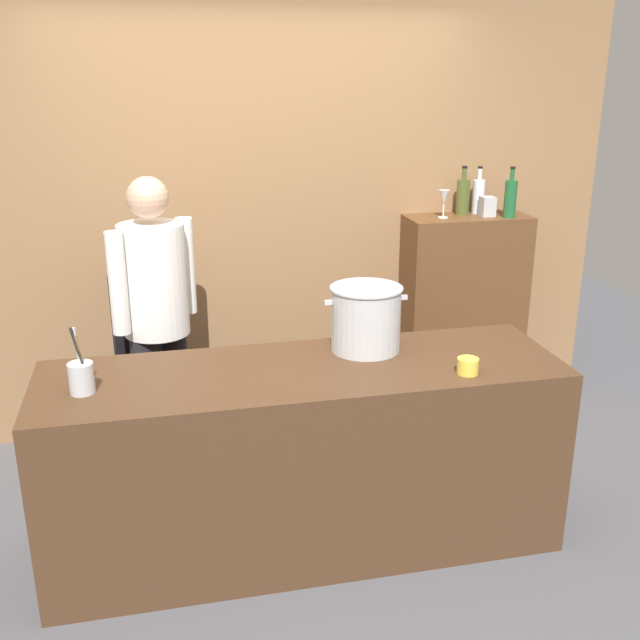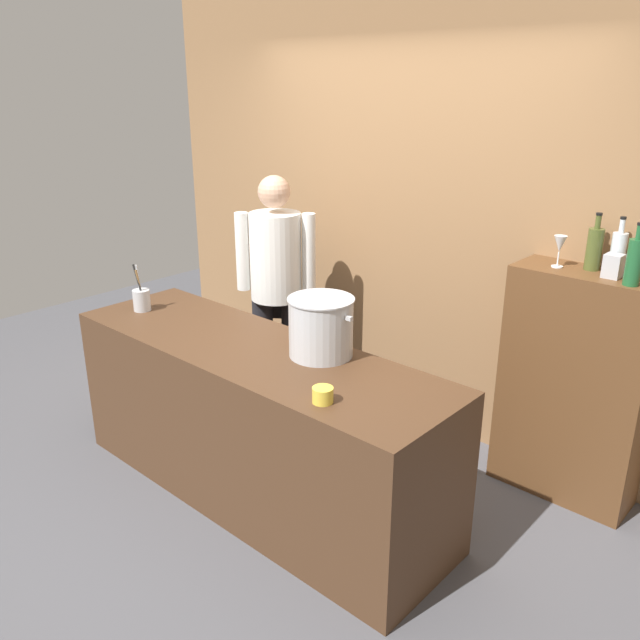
{
  "view_description": "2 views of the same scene",
  "coord_description": "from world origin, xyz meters",
  "px_view_note": "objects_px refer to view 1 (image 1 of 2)",
  "views": [
    {
      "loc": [
        -0.6,
        -3.0,
        2.18
      ],
      "look_at": [
        0.17,
        0.44,
        0.97
      ],
      "focal_mm": 41.79,
      "sensor_mm": 36.0,
      "label": 1
    },
    {
      "loc": [
        2.39,
        -2.12,
        2.24
      ],
      "look_at": [
        0.16,
        0.35,
        1.0
      ],
      "focal_mm": 36.65,
      "sensor_mm": 36.0,
      "label": 2
    }
  ],
  "objects_px": {
    "stockpot_large": "(366,318)",
    "wine_bottle_green": "(510,198)",
    "chef": "(156,310)",
    "wine_bottle_clear": "(478,196)",
    "utensil_crock": "(81,377)",
    "spice_tin_silver": "(487,206)",
    "butter_jar": "(468,366)",
    "wine_bottle_olive": "(463,196)",
    "wine_glass_short": "(444,198)"
  },
  "relations": [
    {
      "from": "stockpot_large",
      "to": "wine_bottle_green",
      "type": "relative_size",
      "value": 1.31
    },
    {
      "from": "chef",
      "to": "wine_bottle_green",
      "type": "relative_size",
      "value": 5.46
    },
    {
      "from": "stockpot_large",
      "to": "wine_bottle_clear",
      "type": "distance_m",
      "value": 1.55
    },
    {
      "from": "chef",
      "to": "utensil_crock",
      "type": "distance_m",
      "value": 0.9
    },
    {
      "from": "utensil_crock",
      "to": "spice_tin_silver",
      "type": "relative_size",
      "value": 2.47
    },
    {
      "from": "wine_bottle_clear",
      "to": "spice_tin_silver",
      "type": "xyz_separation_m",
      "value": [
        0.02,
        -0.1,
        -0.05
      ]
    },
    {
      "from": "stockpot_large",
      "to": "spice_tin_silver",
      "type": "xyz_separation_m",
      "value": [
        1.05,
        1.0,
        0.31
      ]
    },
    {
      "from": "wine_bottle_green",
      "to": "spice_tin_silver",
      "type": "height_order",
      "value": "wine_bottle_green"
    },
    {
      "from": "chef",
      "to": "spice_tin_silver",
      "type": "relative_size",
      "value": 13.98
    },
    {
      "from": "wine_bottle_green",
      "to": "butter_jar",
      "type": "bearing_deg",
      "value": -121.58
    },
    {
      "from": "stockpot_large",
      "to": "spice_tin_silver",
      "type": "height_order",
      "value": "spice_tin_silver"
    },
    {
      "from": "utensil_crock",
      "to": "wine_bottle_olive",
      "type": "xyz_separation_m",
      "value": [
        2.19,
        1.3,
        0.45
      ]
    },
    {
      "from": "butter_jar",
      "to": "wine_glass_short",
      "type": "bearing_deg",
      "value": 73.43
    },
    {
      "from": "wine_bottle_green",
      "to": "wine_bottle_olive",
      "type": "xyz_separation_m",
      "value": [
        -0.24,
        0.15,
        -0.0
      ]
    },
    {
      "from": "chef",
      "to": "stockpot_large",
      "type": "distance_m",
      "value": 1.15
    },
    {
      "from": "chef",
      "to": "spice_tin_silver",
      "type": "distance_m",
      "value": 2.08
    },
    {
      "from": "butter_jar",
      "to": "wine_bottle_green",
      "type": "height_order",
      "value": "wine_bottle_green"
    },
    {
      "from": "chef",
      "to": "wine_glass_short",
      "type": "bearing_deg",
      "value": 154.6
    },
    {
      "from": "utensil_crock",
      "to": "wine_bottle_green",
      "type": "bearing_deg",
      "value": 25.35
    },
    {
      "from": "wine_bottle_green",
      "to": "spice_tin_silver",
      "type": "distance_m",
      "value": 0.14
    },
    {
      "from": "wine_glass_short",
      "to": "stockpot_large",
      "type": "bearing_deg",
      "value": -127.4
    },
    {
      "from": "wine_bottle_olive",
      "to": "spice_tin_silver",
      "type": "bearing_deg",
      "value": -30.9
    },
    {
      "from": "wine_bottle_clear",
      "to": "wine_glass_short",
      "type": "relative_size",
      "value": 1.72
    },
    {
      "from": "butter_jar",
      "to": "wine_bottle_green",
      "type": "relative_size",
      "value": 0.31
    },
    {
      "from": "wine_bottle_clear",
      "to": "butter_jar",
      "type": "bearing_deg",
      "value": -114.54
    },
    {
      "from": "utensil_crock",
      "to": "wine_bottle_green",
      "type": "xyz_separation_m",
      "value": [
        2.43,
        1.15,
        0.45
      ]
    },
    {
      "from": "butter_jar",
      "to": "wine_bottle_green",
      "type": "xyz_separation_m",
      "value": [
        0.81,
        1.31,
        0.49
      ]
    },
    {
      "from": "wine_bottle_olive",
      "to": "wine_glass_short",
      "type": "relative_size",
      "value": 1.76
    },
    {
      "from": "stockpot_large",
      "to": "wine_bottle_olive",
      "type": "bearing_deg",
      "value": 49.49
    },
    {
      "from": "chef",
      "to": "wine_bottle_green",
      "type": "xyz_separation_m",
      "value": [
        2.12,
        0.31,
        0.46
      ]
    },
    {
      "from": "wine_glass_short",
      "to": "utensil_crock",
      "type": "bearing_deg",
      "value": -148.97
    },
    {
      "from": "spice_tin_silver",
      "to": "chef",
      "type": "bearing_deg",
      "value": -169.37
    },
    {
      "from": "wine_bottle_olive",
      "to": "stockpot_large",
      "type": "bearing_deg",
      "value": -130.51
    },
    {
      "from": "utensil_crock",
      "to": "spice_tin_silver",
      "type": "height_order",
      "value": "spice_tin_silver"
    },
    {
      "from": "stockpot_large",
      "to": "chef",
      "type": "bearing_deg",
      "value": 147.14
    },
    {
      "from": "wine_bottle_clear",
      "to": "wine_glass_short",
      "type": "xyz_separation_m",
      "value": [
        -0.26,
        -0.09,
        0.01
      ]
    },
    {
      "from": "utensil_crock",
      "to": "wine_glass_short",
      "type": "distance_m",
      "value": 2.42
    },
    {
      "from": "wine_glass_short",
      "to": "wine_bottle_clear",
      "type": "bearing_deg",
      "value": 19.47
    },
    {
      "from": "wine_bottle_clear",
      "to": "utensil_crock",
      "type": "bearing_deg",
      "value": -150.18
    },
    {
      "from": "wine_bottle_olive",
      "to": "wine_glass_short",
      "type": "bearing_deg",
      "value": -154.58
    },
    {
      "from": "stockpot_large",
      "to": "wine_bottle_olive",
      "type": "xyz_separation_m",
      "value": [
        0.92,
        1.08,
        0.36
      ]
    },
    {
      "from": "wine_bottle_olive",
      "to": "wine_glass_short",
      "type": "height_order",
      "value": "wine_bottle_olive"
    },
    {
      "from": "chef",
      "to": "stockpot_large",
      "type": "bearing_deg",
      "value": 109.26
    },
    {
      "from": "wine_bottle_green",
      "to": "wine_bottle_clear",
      "type": "height_order",
      "value": "wine_bottle_green"
    },
    {
      "from": "wine_bottle_green",
      "to": "wine_bottle_olive",
      "type": "height_order",
      "value": "wine_bottle_green"
    },
    {
      "from": "butter_jar",
      "to": "wine_glass_short",
      "type": "distance_m",
      "value": 1.53
    },
    {
      "from": "stockpot_large",
      "to": "wine_glass_short",
      "type": "xyz_separation_m",
      "value": [
        0.77,
        1.0,
        0.37
      ]
    },
    {
      "from": "wine_bottle_olive",
      "to": "spice_tin_silver",
      "type": "xyz_separation_m",
      "value": [
        0.13,
        -0.08,
        -0.06
      ]
    },
    {
      "from": "utensil_crock",
      "to": "butter_jar",
      "type": "relative_size",
      "value": 3.11
    },
    {
      "from": "spice_tin_silver",
      "to": "utensil_crock",
      "type": "bearing_deg",
      "value": -152.24
    }
  ]
}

